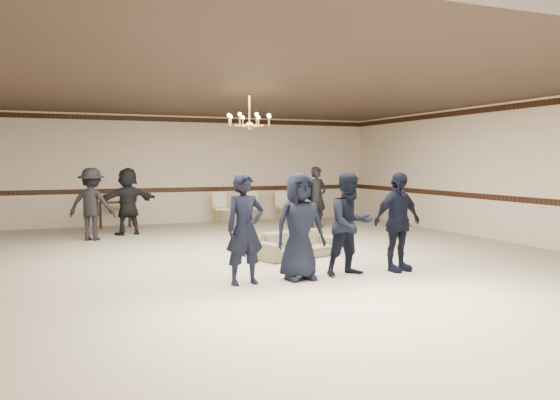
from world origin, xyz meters
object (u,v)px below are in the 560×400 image
(adult_right, at_px, (317,197))
(banquet_chair_right, at_px, (284,206))
(boy_b, at_px, (300,226))
(console_table, at_px, (115,215))
(boy_d, at_px, (397,222))
(banquet_chair_left, at_px, (221,208))
(boy_c, at_px, (350,224))
(adult_mid, at_px, (128,201))
(banquet_chair_mid, at_px, (253,207))
(chandelier, at_px, (249,110))
(settee, at_px, (298,244))
(boy_a, at_px, (245,229))
(adult_left, at_px, (92,204))

(adult_right, relative_size, banquet_chair_right, 1.83)
(boy_b, bearing_deg, console_table, 101.68)
(boy_d, distance_m, banquet_chair_left, 7.99)
(console_table, bearing_deg, boy_b, -70.38)
(adult_right, height_order, banquet_chair_right, adult_right)
(boy_c, bearing_deg, adult_right, 63.01)
(boy_d, bearing_deg, boy_c, 169.58)
(adult_mid, xyz_separation_m, banquet_chair_mid, (3.85, 1.43, -0.38))
(banquet_chair_mid, height_order, banquet_chair_right, same)
(boy_b, bearing_deg, adult_right, 59.85)
(chandelier, bearing_deg, settee, -47.84)
(adult_mid, bearing_deg, boy_c, 99.77)
(boy_b, relative_size, adult_mid, 0.99)
(banquet_chair_left, height_order, banquet_chair_mid, same)
(banquet_chair_mid, distance_m, console_table, 4.01)
(chandelier, relative_size, adult_mid, 0.55)
(settee, height_order, adult_mid, adult_mid)
(boy_b, xyz_separation_m, boy_d, (1.80, 0.00, 0.00))
(banquet_chair_right, height_order, console_table, banquet_chair_right)
(banquet_chair_mid, bearing_deg, boy_b, -98.56)
(console_table, bearing_deg, boy_c, -64.57)
(boy_c, height_order, banquet_chair_mid, boy_c)
(adult_right, bearing_deg, chandelier, -146.24)
(boy_b, relative_size, boy_c, 1.00)
(boy_b, distance_m, console_table, 8.39)
(settee, bearing_deg, adult_right, 43.05)
(banquet_chair_right, bearing_deg, banquet_chair_mid, -176.23)
(boy_b, bearing_deg, banquet_chair_left, 80.70)
(banquet_chair_left, xyz_separation_m, banquet_chair_right, (2.00, 0.00, 0.00))
(adult_right, height_order, console_table, adult_right)
(boy_a, bearing_deg, chandelier, 64.10)
(chandelier, xyz_separation_m, boy_d, (1.71, -2.65, -2.04))
(chandelier, distance_m, boy_d, 3.76)
(settee, distance_m, banquet_chair_right, 6.47)
(banquet_chair_left, distance_m, console_table, 3.01)
(boy_a, distance_m, banquet_chair_right, 8.86)
(boy_b, distance_m, boy_c, 0.90)
(boy_b, xyz_separation_m, banquet_chair_left, (1.01, 7.94, -0.37))
(chandelier, relative_size, banquet_chair_left, 1.01)
(boy_d, bearing_deg, adult_right, 66.12)
(adult_mid, bearing_deg, boy_a, 85.16)
(banquet_chair_left, height_order, console_table, banquet_chair_left)
(settee, xyz_separation_m, banquet_chair_mid, (1.21, 6.07, 0.21))
(boy_b, relative_size, console_table, 1.90)
(boy_a, relative_size, boy_b, 1.00)
(chandelier, xyz_separation_m, banquet_chair_left, (0.92, 5.29, -2.41))
(boy_d, relative_size, adult_left, 0.99)
(boy_c, bearing_deg, console_table, 103.69)
(boy_c, height_order, console_table, boy_c)
(boy_c, xyz_separation_m, settee, (-0.11, 1.87, -0.59))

